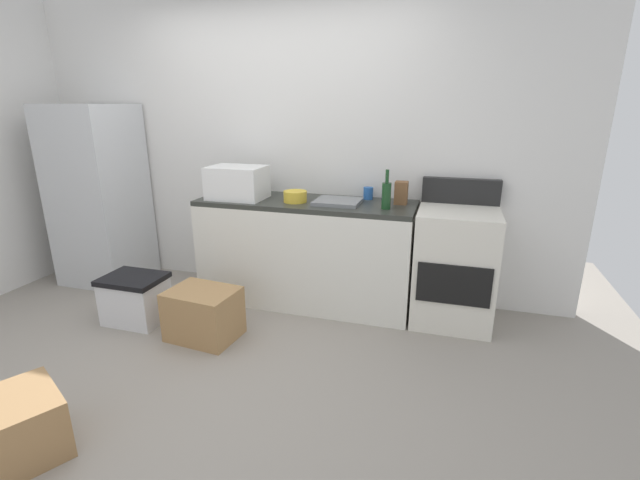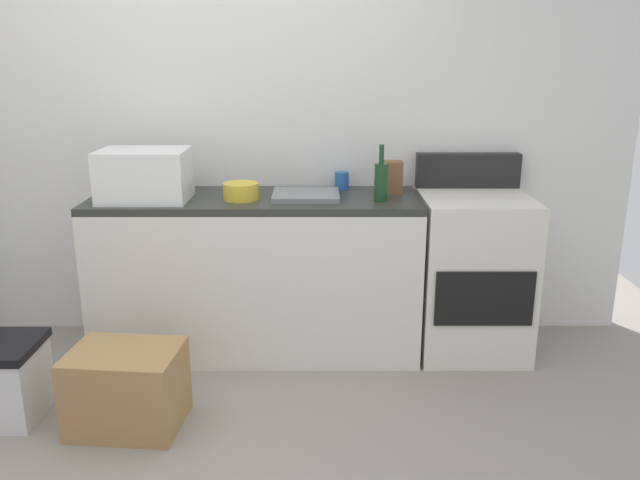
{
  "view_description": "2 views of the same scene",
  "coord_description": "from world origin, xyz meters",
  "px_view_note": "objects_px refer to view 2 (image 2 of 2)",
  "views": [
    {
      "loc": [
        1.44,
        -2.19,
        1.67
      ],
      "look_at": [
        0.56,
        0.73,
        0.72
      ],
      "focal_mm": 24.72,
      "sensor_mm": 36.0,
      "label": 1
    },
    {
      "loc": [
        0.66,
        -2.25,
        1.66
      ],
      "look_at": [
        0.64,
        0.95,
        0.72
      ],
      "focal_mm": 36.14,
      "sensor_mm": 36.0,
      "label": 2
    }
  ],
  "objects_px": {
    "wine_bottle": "(383,181)",
    "knife_block": "(396,177)",
    "stove_oven": "(474,272)",
    "cardboard_box_large": "(129,388)",
    "mixing_bowl": "(244,191)",
    "coffee_mug": "(344,181)",
    "microwave": "(147,175)"
  },
  "relations": [
    {
      "from": "coffee_mug",
      "to": "mixing_bowl",
      "type": "bearing_deg",
      "value": -153.32
    },
    {
      "from": "knife_block",
      "to": "cardboard_box_large",
      "type": "height_order",
      "value": "knife_block"
    },
    {
      "from": "wine_bottle",
      "to": "knife_block",
      "type": "relative_size",
      "value": 1.67
    },
    {
      "from": "microwave",
      "to": "cardboard_box_large",
      "type": "distance_m",
      "value": 1.13
    },
    {
      "from": "stove_oven",
      "to": "wine_bottle",
      "type": "relative_size",
      "value": 3.67
    },
    {
      "from": "stove_oven",
      "to": "cardboard_box_large",
      "type": "distance_m",
      "value": 1.95
    },
    {
      "from": "stove_oven",
      "to": "wine_bottle",
      "type": "xyz_separation_m",
      "value": [
        -0.54,
        -0.11,
        0.54
      ]
    },
    {
      "from": "stove_oven",
      "to": "cardboard_box_large",
      "type": "xyz_separation_m",
      "value": [
        -1.75,
        -0.83,
        -0.28
      ]
    },
    {
      "from": "mixing_bowl",
      "to": "cardboard_box_large",
      "type": "bearing_deg",
      "value": -121.34
    },
    {
      "from": "wine_bottle",
      "to": "cardboard_box_large",
      "type": "height_order",
      "value": "wine_bottle"
    },
    {
      "from": "cardboard_box_large",
      "to": "wine_bottle",
      "type": "bearing_deg",
      "value": 30.76
    },
    {
      "from": "stove_oven",
      "to": "coffee_mug",
      "type": "xyz_separation_m",
      "value": [
        -0.74,
        0.2,
        0.48
      ]
    },
    {
      "from": "microwave",
      "to": "wine_bottle",
      "type": "height_order",
      "value": "wine_bottle"
    },
    {
      "from": "stove_oven",
      "to": "knife_block",
      "type": "height_order",
      "value": "stove_oven"
    },
    {
      "from": "knife_block",
      "to": "cardboard_box_large",
      "type": "bearing_deg",
      "value": -144.46
    },
    {
      "from": "knife_block",
      "to": "mixing_bowl",
      "type": "height_order",
      "value": "knife_block"
    },
    {
      "from": "knife_block",
      "to": "mixing_bowl",
      "type": "xyz_separation_m",
      "value": [
        -0.83,
        -0.17,
        -0.04
      ]
    },
    {
      "from": "microwave",
      "to": "coffee_mug",
      "type": "xyz_separation_m",
      "value": [
        1.06,
        0.29,
        -0.09
      ]
    },
    {
      "from": "knife_block",
      "to": "mixing_bowl",
      "type": "distance_m",
      "value": 0.85
    },
    {
      "from": "knife_block",
      "to": "cardboard_box_large",
      "type": "relative_size",
      "value": 0.37
    },
    {
      "from": "wine_bottle",
      "to": "knife_block",
      "type": "height_order",
      "value": "wine_bottle"
    },
    {
      "from": "stove_oven",
      "to": "knife_block",
      "type": "distance_m",
      "value": 0.7
    },
    {
      "from": "microwave",
      "to": "knife_block",
      "type": "height_order",
      "value": "microwave"
    },
    {
      "from": "mixing_bowl",
      "to": "cardboard_box_large",
      "type": "distance_m",
      "value": 1.16
    },
    {
      "from": "cardboard_box_large",
      "to": "coffee_mug",
      "type": "bearing_deg",
      "value": 45.6
    },
    {
      "from": "wine_bottle",
      "to": "coffee_mug",
      "type": "distance_m",
      "value": 0.37
    },
    {
      "from": "coffee_mug",
      "to": "knife_block",
      "type": "height_order",
      "value": "knife_block"
    },
    {
      "from": "wine_bottle",
      "to": "cardboard_box_large",
      "type": "distance_m",
      "value": 1.63
    },
    {
      "from": "microwave",
      "to": "mixing_bowl",
      "type": "bearing_deg",
      "value": 1.2
    },
    {
      "from": "wine_bottle",
      "to": "cardboard_box_large",
      "type": "relative_size",
      "value": 0.61
    },
    {
      "from": "mixing_bowl",
      "to": "wine_bottle",
      "type": "bearing_deg",
      "value": -2.84
    },
    {
      "from": "stove_oven",
      "to": "coffee_mug",
      "type": "bearing_deg",
      "value": 164.64
    }
  ]
}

